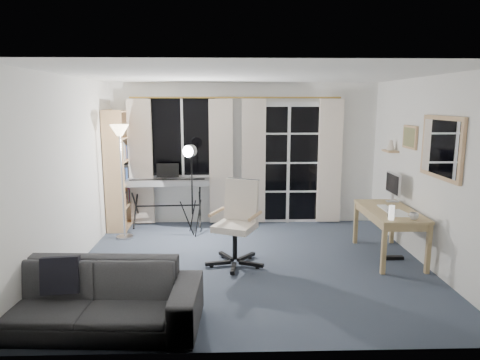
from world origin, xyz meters
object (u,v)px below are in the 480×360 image
at_px(bookshelf, 118,172).
at_px(monitor, 393,185).
at_px(mug, 414,215).
at_px(torchiere_lamp, 120,148).
at_px(office_chair, 239,215).
at_px(sofa, 88,287).
at_px(keyboard_piano, 167,183).
at_px(studio_light, 190,162).
at_px(desk, 390,215).

xyz_separation_m(bookshelf, monitor, (4.20, -1.15, -0.02)).
height_order(bookshelf, mug, bookshelf).
distance_m(torchiere_lamp, monitor, 4.03).
relative_size(office_chair, monitor, 2.28).
relative_size(bookshelf, torchiere_lamp, 1.12).
height_order(monitor, sofa, monitor).
distance_m(keyboard_piano, mug, 3.83).
bearing_deg(monitor, studio_light, 168.89).
relative_size(bookshelf, desk, 1.58).
height_order(torchiere_lamp, mug, torchiere_lamp).
distance_m(keyboard_piano, monitor, 3.53).
distance_m(studio_light, sofa, 2.99).
bearing_deg(bookshelf, sofa, -82.62).
distance_m(bookshelf, torchiere_lamp, 0.85).
height_order(torchiere_lamp, desk, torchiere_lamp).
distance_m(bookshelf, office_chair, 2.64).
height_order(keyboard_piano, sofa, keyboard_piano).
height_order(keyboard_piano, desk, keyboard_piano).
height_order(studio_light, mug, studio_light).
bearing_deg(mug, sofa, -160.68).
height_order(torchiere_lamp, sofa, torchiere_lamp).
xyz_separation_m(torchiere_lamp, studio_light, (1.03, 0.11, -0.23)).
relative_size(keyboard_piano, office_chair, 1.28).
relative_size(torchiere_lamp, office_chair, 1.60).
relative_size(keyboard_piano, desk, 1.12).
height_order(desk, mug, mug).
distance_m(studio_light, office_chair, 1.47).
xyz_separation_m(bookshelf, keyboard_piano, (0.84, -0.11, -0.17)).
distance_m(keyboard_piano, sofa, 3.28).
bearing_deg(studio_light, mug, -3.67).
relative_size(bookshelf, monitor, 4.10).
height_order(mug, sofa, sofa).
height_order(studio_light, sofa, studio_light).
xyz_separation_m(bookshelf, sofa, (0.54, -3.35, -0.53)).
distance_m(torchiere_lamp, keyboard_piano, 1.05).
xyz_separation_m(office_chair, sofa, (-1.44, -1.62, -0.24)).
xyz_separation_m(studio_light, mug, (2.85, -1.54, -0.46)).
bearing_deg(office_chair, desk, 27.45).
bearing_deg(desk, bookshelf, 158.48).
bearing_deg(monitor, sofa, -148.73).
bearing_deg(studio_light, monitor, 13.40).
bearing_deg(office_chair, torchiere_lamp, 172.52).
relative_size(bookshelf, mug, 18.02).
bearing_deg(studio_light, bookshelf, -179.15).
bearing_deg(sofa, studio_light, 78.48).
distance_m(torchiere_lamp, studio_light, 1.06).
bearing_deg(desk, office_chair, -176.16).
height_order(keyboard_piano, monitor, monitor).
bearing_deg(bookshelf, office_chair, -42.94).
relative_size(monitor, sofa, 0.23).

